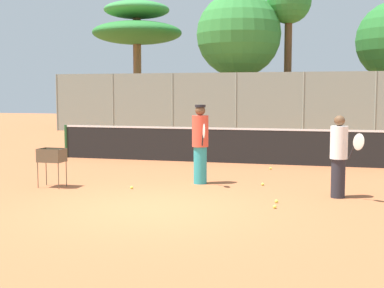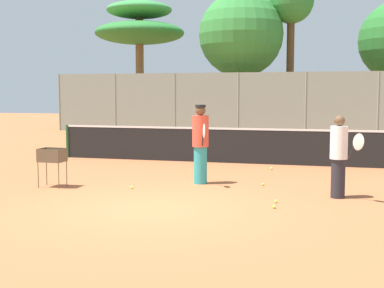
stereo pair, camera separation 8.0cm
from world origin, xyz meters
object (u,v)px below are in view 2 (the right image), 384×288
Objects in this scene: player_red_cap at (200,143)px; ball_cart at (52,158)px; player_white_outfit at (339,156)px; parked_car at (259,118)px; tennis_net at (226,145)px.

player_red_cap reaches higher than ball_cart.
parked_car is at bearing 149.85° from player_white_outfit.
tennis_net is at bearing 160.31° from player_red_cap.
player_red_cap is (0.18, -3.80, 0.40)m from tennis_net.
player_red_cap is 0.44× the size of parked_car.
ball_cart is at bearing -89.54° from player_red_cap.
player_white_outfit is at bearing -77.51° from parked_car.
tennis_net is 12.24× the size of ball_cart.
tennis_net reaches higher than ball_cart.
player_white_outfit reaches higher than parked_car.
tennis_net is 5.76m from player_white_outfit.
player_red_cap is 2.11× the size of ball_cart.
player_red_cap reaches higher than parked_car.
player_white_outfit is 0.91× the size of player_red_cap.
ball_cart is at bearing -129.00° from player_white_outfit.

